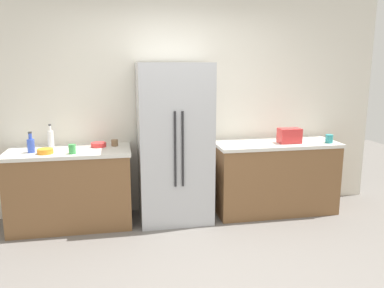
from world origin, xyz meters
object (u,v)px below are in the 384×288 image
object	(u,v)px
bottle_b	(51,139)
bowl_a	(45,151)
toaster	(289,136)
bottle_a	(31,145)
cup_c	(72,149)
cup_a	(115,143)
bowl_b	(99,145)
refrigerator	(174,143)
cup_b	(329,139)

from	to	relation	value
bottle_b	bowl_a	xyz separation A→B (m)	(-0.01, -0.30, -0.08)
bottle_b	bowl_a	bearing A→B (deg)	-92.62
toaster	bottle_b	xyz separation A→B (m)	(-2.79, 0.25, 0.02)
bottle_a	cup_c	xyz separation A→B (m)	(0.44, -0.14, -0.04)
bottle_b	cup_a	bearing A→B (deg)	-3.12
bottle_a	cup_c	world-z (taller)	bottle_a
toaster	bottle_a	world-z (taller)	bottle_a
toaster	bottle_a	bearing A→B (deg)	179.42
toaster	bowl_b	bearing A→B (deg)	174.97
bowl_b	refrigerator	bearing A→B (deg)	-8.56
refrigerator	bowl_a	size ratio (longest dim) A/B	11.03
bottle_a	cup_a	bearing A→B (deg)	11.87
toaster	cup_c	distance (m)	2.52
toaster	cup_b	distance (m)	0.48
toaster	cup_a	world-z (taller)	toaster
toaster	cup_c	size ratio (longest dim) A/B	2.57
bottle_b	cup_b	world-z (taller)	bottle_b
bottle_a	bottle_b	world-z (taller)	bottle_b
cup_b	cup_c	distance (m)	2.99
bottle_a	cup_c	bearing A→B (deg)	-17.45
bowl_a	cup_a	bearing A→B (deg)	20.00
cup_c	bowl_b	size ratio (longest dim) A/B	0.59
cup_a	refrigerator	bearing A→B (deg)	-12.13
bottle_b	cup_c	distance (m)	0.46
bottle_a	bottle_b	bearing A→B (deg)	52.86
refrigerator	cup_b	xyz separation A→B (m)	(1.87, -0.16, 0.02)
cup_a	bowl_b	size ratio (longest dim) A/B	0.46
refrigerator	toaster	world-z (taller)	refrigerator
bowl_a	cup_c	bearing A→B (deg)	-11.80
cup_b	refrigerator	bearing A→B (deg)	175.21
cup_a	bowl_b	distance (m)	0.18
bottle_b	bowl_a	size ratio (longest dim) A/B	1.62
refrigerator	bottle_b	size ratio (longest dim) A/B	6.79
cup_c	bottle_b	bearing A→B (deg)	126.76
refrigerator	bowl_b	world-z (taller)	refrigerator
cup_a	cup_c	distance (m)	0.55
bottle_b	bowl_b	size ratio (longest dim) A/B	1.57
cup_b	cup_c	world-z (taller)	same
cup_b	bottle_a	bearing A→B (deg)	178.03
cup_a	bowl_b	bearing A→B (deg)	-174.85
bowl_b	bottle_a	bearing A→B (deg)	-166.43
refrigerator	bowl_b	xyz separation A→B (m)	(-0.86, 0.13, -0.01)
cup_a	bowl_a	distance (m)	0.77
cup_c	bowl_b	world-z (taller)	cup_c
cup_c	bowl_b	distance (m)	0.40
cup_b	bowl_a	size ratio (longest dim) A/B	0.61
toaster	bowl_a	xyz separation A→B (m)	(-2.80, -0.05, -0.06)
cup_b	bowl_b	bearing A→B (deg)	174.01
bowl_b	cup_c	bearing A→B (deg)	-130.11
refrigerator	cup_b	distance (m)	1.88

